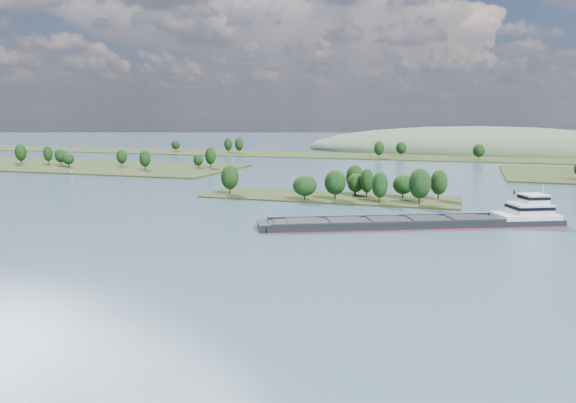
% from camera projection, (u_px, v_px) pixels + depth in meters
% --- Properties ---
extents(ground, '(1800.00, 1800.00, 0.00)m').
position_uv_depth(ground, '(280.00, 227.00, 165.12)').
color(ground, '#3B5667').
rests_on(ground, ground).
extents(tree_island, '(100.00, 31.02, 14.36)m').
position_uv_depth(tree_island, '(344.00, 189.00, 217.63)').
color(tree_island, '#243015').
rests_on(tree_island, ground).
extents(left_bank, '(300.00, 80.00, 15.56)m').
position_uv_depth(left_bank, '(18.00, 163.00, 366.40)').
color(left_bank, '#243015').
rests_on(left_bank, ground).
extents(back_shoreline, '(900.00, 60.00, 15.09)m').
position_uv_depth(back_shoreline, '(410.00, 157.00, 425.23)').
color(back_shoreline, '#243015').
rests_on(back_shoreline, ground).
extents(hill_west, '(320.00, 160.00, 44.00)m').
position_uv_depth(hill_west, '(479.00, 151.00, 504.01)').
color(hill_west, '#3F563B').
rests_on(hill_west, ground).
extents(cargo_barge, '(87.38, 47.30, 12.32)m').
position_uv_depth(cargo_barge, '(433.00, 221.00, 166.49)').
color(cargo_barge, black).
rests_on(cargo_barge, ground).
extents(motorboat, '(6.20, 5.55, 2.35)m').
position_uv_depth(motorboat, '(71.00, 172.00, 311.59)').
color(motorboat, silver).
rests_on(motorboat, ground).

